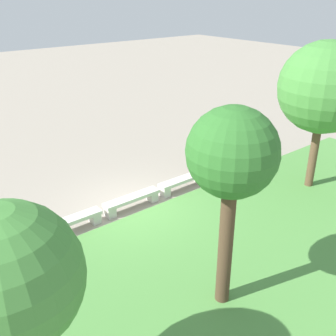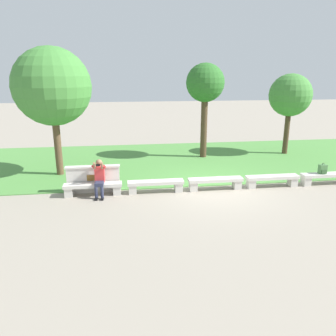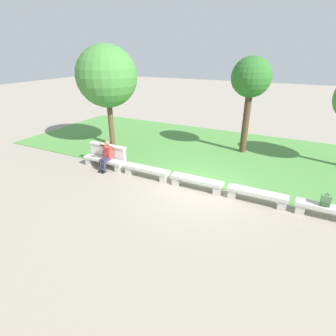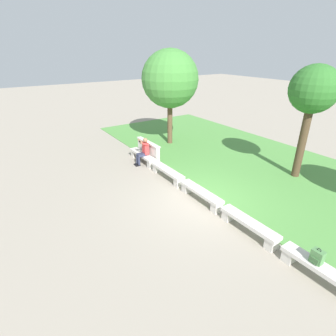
# 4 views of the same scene
# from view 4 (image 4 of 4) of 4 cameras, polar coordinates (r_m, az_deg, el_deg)

# --- Properties ---
(ground_plane) EXTENTS (80.00, 80.00, 0.00)m
(ground_plane) POSITION_cam_4_polar(r_m,az_deg,el_deg) (10.01, 7.10, -7.10)
(ground_plane) COLOR gray
(grass_strip) EXTENTS (23.08, 8.00, 0.03)m
(grass_strip) POSITION_cam_4_polar(r_m,az_deg,el_deg) (13.02, 21.99, -0.96)
(grass_strip) COLOR #518E42
(grass_strip) RESTS_ON ground
(bench_main) EXTENTS (2.06, 0.40, 0.45)m
(bench_main) POSITION_cam_4_polar(r_m,az_deg,el_deg) (13.23, -5.54, 2.57)
(bench_main) COLOR beige
(bench_main) RESTS_ON ground
(bench_near) EXTENTS (2.06, 0.40, 0.45)m
(bench_near) POSITION_cam_4_polar(r_m,az_deg,el_deg) (11.45, -0.12, -0.93)
(bench_near) COLOR beige
(bench_near) RESTS_ON ground
(bench_mid) EXTENTS (2.06, 0.40, 0.45)m
(bench_mid) POSITION_cam_4_polar(r_m,az_deg,el_deg) (9.86, 7.19, -5.60)
(bench_mid) COLOR beige
(bench_mid) RESTS_ON ground
(bench_far) EXTENTS (2.06, 0.40, 0.45)m
(bench_far) POSITION_cam_4_polar(r_m,az_deg,el_deg) (8.58, 17.17, -11.71)
(bench_far) COLOR beige
(bench_far) RESTS_ON ground
(bench_end) EXTENTS (2.06, 0.40, 0.45)m
(bench_end) POSITION_cam_4_polar(r_m,az_deg,el_deg) (7.76, 30.56, -18.95)
(bench_end) COLOR beige
(bench_end) RESTS_ON ground
(backrest_wall_with_plaque) EXTENTS (1.95, 0.24, 1.01)m
(backrest_wall_with_plaque) POSITION_cam_4_polar(r_m,az_deg,el_deg) (13.30, -4.29, 3.73)
(backrest_wall_with_plaque) COLOR beige
(backrest_wall_with_plaque) RESTS_ON ground
(person_photographer) EXTENTS (0.49, 0.74, 1.32)m
(person_photographer) POSITION_cam_4_polar(r_m,az_deg,el_deg) (12.83, -5.38, 3.94)
(person_photographer) COLOR black
(person_photographer) RESTS_ON ground
(backpack) EXTENTS (0.28, 0.24, 0.43)m
(backpack) POSITION_cam_4_polar(r_m,az_deg,el_deg) (7.61, 29.70, -16.44)
(backpack) COLOR #4C7F47
(backpack) RESTS_ON bench_end
(tree_left_background) EXTENTS (3.14, 3.14, 5.29)m
(tree_left_background) POSITION_cam_4_polar(r_m,az_deg,el_deg) (15.16, 0.44, 18.75)
(tree_left_background) COLOR brown
(tree_left_background) RESTS_ON ground
(tree_right_background) EXTENTS (1.90, 1.90, 4.74)m
(tree_right_background) POSITION_cam_4_polar(r_m,az_deg,el_deg) (12.12, 29.09, 14.28)
(tree_right_background) COLOR #4C3826
(tree_right_background) RESTS_ON ground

